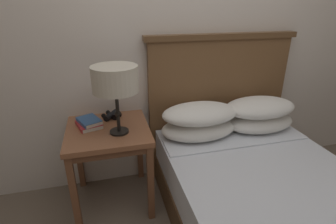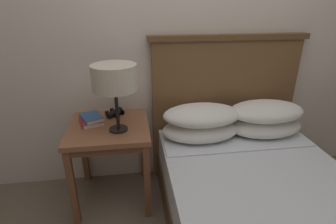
{
  "view_description": "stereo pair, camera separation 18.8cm",
  "coord_description": "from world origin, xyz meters",
  "px_view_note": "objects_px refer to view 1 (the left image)",
  "views": [
    {
      "loc": [
        -0.61,
        -0.99,
        1.49
      ],
      "look_at": [
        -0.18,
        0.69,
        0.75
      ],
      "focal_mm": 28.0,
      "sensor_mm": 36.0,
      "label": 1
    },
    {
      "loc": [
        -0.42,
        -1.02,
        1.49
      ],
      "look_at": [
        -0.18,
        0.69,
        0.75
      ],
      "focal_mm": 28.0,
      "sensor_mm": 36.0,
      "label": 2
    }
  ],
  "objects_px": {
    "book_on_nightstand": "(89,125)",
    "bed": "(267,197)",
    "nightstand": "(109,139)",
    "binoculars_pair": "(111,115)",
    "book_stacked_on_top": "(89,121)",
    "table_lamp": "(115,80)"
  },
  "relations": [
    {
      "from": "book_stacked_on_top",
      "to": "book_on_nightstand",
      "type": "bearing_deg",
      "value": -167.22
    },
    {
      "from": "binoculars_pair",
      "to": "nightstand",
      "type": "bearing_deg",
      "value": -102.22
    },
    {
      "from": "table_lamp",
      "to": "nightstand",
      "type": "bearing_deg",
      "value": 131.24
    },
    {
      "from": "book_on_nightstand",
      "to": "binoculars_pair",
      "type": "xyz_separation_m",
      "value": [
        0.17,
        0.12,
        0.01
      ]
    },
    {
      "from": "nightstand",
      "to": "book_on_nightstand",
      "type": "height_order",
      "value": "book_on_nightstand"
    },
    {
      "from": "book_on_nightstand",
      "to": "book_stacked_on_top",
      "type": "height_order",
      "value": "book_stacked_on_top"
    },
    {
      "from": "table_lamp",
      "to": "book_stacked_on_top",
      "type": "xyz_separation_m",
      "value": [
        -0.2,
        0.15,
        -0.33
      ]
    },
    {
      "from": "nightstand",
      "to": "binoculars_pair",
      "type": "distance_m",
      "value": 0.21
    },
    {
      "from": "table_lamp",
      "to": "book_stacked_on_top",
      "type": "distance_m",
      "value": 0.41
    },
    {
      "from": "bed",
      "to": "book_on_nightstand",
      "type": "distance_m",
      "value": 1.32
    },
    {
      "from": "nightstand",
      "to": "bed",
      "type": "relative_size",
      "value": 0.33
    },
    {
      "from": "book_on_nightstand",
      "to": "bed",
      "type": "bearing_deg",
      "value": -30.45
    },
    {
      "from": "nightstand",
      "to": "book_on_nightstand",
      "type": "relative_size",
      "value": 2.86
    },
    {
      "from": "nightstand",
      "to": "table_lamp",
      "type": "height_order",
      "value": "table_lamp"
    },
    {
      "from": "bed",
      "to": "binoculars_pair",
      "type": "xyz_separation_m",
      "value": [
        -0.92,
        0.76,
        0.36
      ]
    },
    {
      "from": "bed",
      "to": "table_lamp",
      "type": "height_order",
      "value": "bed"
    },
    {
      "from": "book_stacked_on_top",
      "to": "binoculars_pair",
      "type": "xyz_separation_m",
      "value": [
        0.16,
        0.11,
        -0.02
      ]
    },
    {
      "from": "book_stacked_on_top",
      "to": "binoculars_pair",
      "type": "height_order",
      "value": "book_stacked_on_top"
    },
    {
      "from": "bed",
      "to": "nightstand",
      "type": "bearing_deg",
      "value": 148.9
    },
    {
      "from": "nightstand",
      "to": "binoculars_pair",
      "type": "xyz_separation_m",
      "value": [
        0.04,
        0.18,
        0.11
      ]
    },
    {
      "from": "binoculars_pair",
      "to": "book_stacked_on_top",
      "type": "bearing_deg",
      "value": -145.04
    },
    {
      "from": "table_lamp",
      "to": "book_stacked_on_top",
      "type": "relative_size",
      "value": 2.1
    }
  ]
}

